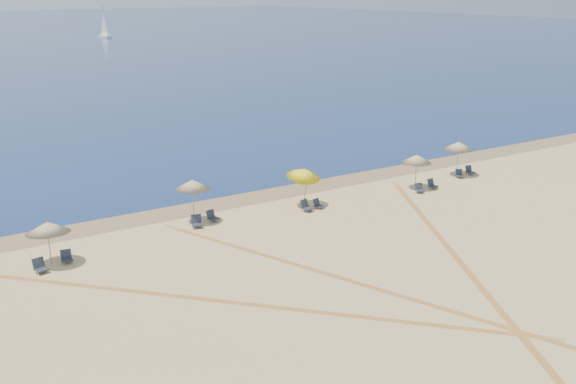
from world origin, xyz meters
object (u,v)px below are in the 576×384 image
chair_4 (212,216)px  sailboat_1 (104,28)px  chair_5 (306,206)px  chair_6 (318,204)px  umbrella_3 (304,173)px  chair_1 (40,266)px  umbrella_1 (48,227)px  chair_3 (197,222)px  chair_2 (66,257)px  umbrella_2 (193,185)px  umbrella_4 (417,159)px  chair_8 (432,184)px  chair_7 (419,189)px  umbrella_5 (458,146)px  chair_10 (470,171)px  chair_9 (460,174)px

chair_4 → sailboat_1: (44.71, 151.64, 2.22)m
chair_5 → chair_6: bearing=-11.2°
umbrella_3 → sailboat_1: sailboat_1 is taller
chair_1 → umbrella_3: bearing=-7.4°
umbrella_1 → chair_3: (8.36, 0.99, -1.59)m
chair_5 → chair_2: bearing=167.2°
umbrella_2 → umbrella_4: (15.56, -1.87, -0.20)m
umbrella_3 → chair_8: bearing=-9.1°
chair_2 → sailboat_1: sailboat_1 is taller
chair_3 → chair_1: bearing=-152.1°
chair_3 → umbrella_2: bearing=90.9°
chair_8 → sailboat_1: size_ratio=0.08×
umbrella_2 → chair_2: umbrella_2 is taller
chair_1 → chair_7: size_ratio=1.06×
umbrella_4 → chair_1: size_ratio=3.09×
umbrella_2 → sailboat_1: bearing=73.2°
umbrella_4 → chair_7: size_ratio=3.26×
chair_8 → sailboat_1: bearing=74.9°
umbrella_3 → sailboat_1: (38.63, 152.16, 0.38)m
chair_4 → chair_7: (14.16, -2.29, -0.02)m
umbrella_5 → chair_1: (-29.74, -1.63, -1.88)m
chair_1 → chair_3: (9.07, 1.75, 0.01)m
umbrella_3 → chair_2: 15.10m
umbrella_4 → chair_3: umbrella_4 is taller
umbrella_5 → chair_1: umbrella_5 is taller
umbrella_2 → chair_10: 21.50m
chair_1 → chair_5: bearing=-10.4°
chair_5 → chair_6: 0.92m
chair_8 → chair_10: size_ratio=1.00×
umbrella_2 → chair_4: umbrella_2 is taller
chair_5 → umbrella_1: bearing=166.3°
umbrella_3 → chair_4: size_ratio=3.56×
chair_4 → chair_10: 20.45m
chair_4 → chair_3: bearing=-173.3°
umbrella_3 → chair_5: 2.06m
umbrella_1 → sailboat_1: (54.27, 153.05, 0.61)m
chair_1 → chair_2: chair_1 is taller
chair_7 → chair_10: 6.41m
umbrella_1 → chair_7: umbrella_1 is taller
chair_1 → chair_2: 1.50m
chair_3 → chair_4: chair_3 is taller
umbrella_2 → chair_8: (16.50, -2.50, -1.97)m
chair_1 → umbrella_5: bearing=-10.1°
chair_8 → chair_9: chair_8 is taller
umbrella_1 → sailboat_1: bearing=70.5°
chair_5 → chair_10: bearing=-11.9°
umbrella_5 → chair_1: size_ratio=3.24×
chair_10 → sailboat_1: size_ratio=0.08×
umbrella_3 → chair_9: umbrella_3 is taller
umbrella_2 → umbrella_3: umbrella_3 is taller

